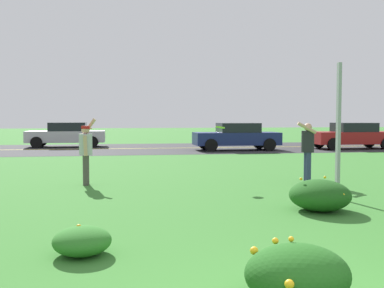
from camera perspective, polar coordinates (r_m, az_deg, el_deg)
ground_plane at (r=14.68m, az=-2.08°, el=-3.57°), size 120.00×120.00×0.00m
highway_strip at (r=26.10m, az=-5.25°, el=-0.54°), size 120.00×9.19×0.01m
highway_center_stripe at (r=26.10m, az=-5.25°, el=-0.53°), size 120.00×0.16×0.00m
daylily_clump_near_camera at (r=9.10m, az=15.50°, el=-6.10°), size 1.15×1.19×0.64m
daylily_clump_front_left at (r=4.65m, az=12.85°, el=-15.40°), size 1.01×0.90×0.61m
daylily_clump_front_center at (r=6.21m, az=-13.41°, el=-11.54°), size 0.75×0.80×0.38m
sign_post_near_path at (r=10.42m, az=17.61°, el=1.52°), size 0.07×0.10×2.93m
person_thrower_red_cap_gray_shirt at (r=12.30m, az=-12.97°, el=-0.59°), size 0.44×0.50×1.74m
person_catcher_dark_shirt at (r=12.85m, az=14.07°, el=-0.35°), size 0.55×0.50×1.65m
frisbee_lime at (r=12.05m, az=3.49°, el=2.07°), size 0.26×0.25×0.09m
car_red_leftmost at (r=27.22m, az=19.19°, el=1.00°), size 4.50×2.00×1.45m
car_navy_center_left at (r=24.75m, az=5.53°, el=0.95°), size 4.50×2.00×1.45m
car_silver_center_right at (r=28.21m, az=-15.22°, el=1.14°), size 4.50×2.00×1.45m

